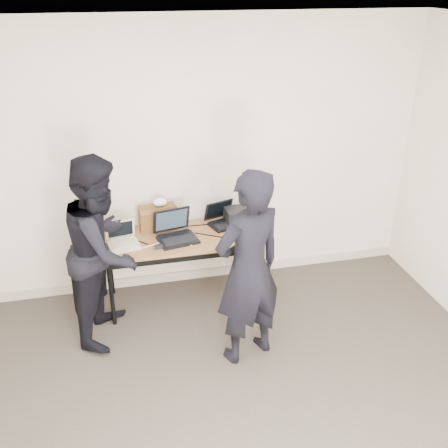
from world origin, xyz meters
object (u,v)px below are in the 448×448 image
object	(u,v)px
laptop_center	(176,232)
person_typist	(248,270)
desk	(180,243)
person_observer	(103,249)
laptop_right	(223,219)
leather_satchel	(158,217)
laptop_beige	(123,241)
equipment_box	(238,216)

from	to	relation	value
laptop_center	person_typist	size ratio (longest dim) A/B	0.24
desk	person_typist	bearing A→B (deg)	-65.23
person_observer	laptop_right	bearing A→B (deg)	-48.66
desk	laptop_center	world-z (taller)	laptop_center
laptop_center	person_observer	world-z (taller)	person_observer
leather_satchel	laptop_beige	bearing A→B (deg)	-148.46
desk	leather_satchel	size ratio (longest dim) A/B	3.99
leather_satchel	person_typist	bearing A→B (deg)	-67.93
leather_satchel	equipment_box	world-z (taller)	leather_satchel
laptop_right	person_observer	bearing A→B (deg)	-175.02
equipment_box	desk	bearing A→B (deg)	-163.06
laptop_right	person_observer	distance (m)	1.29
laptop_center	person_typist	bearing A→B (deg)	-74.35
person_typist	person_observer	size ratio (longest dim) A/B	1.01
desk	equipment_box	xyz separation A→B (m)	(0.63, 0.19, 0.13)
person_typist	equipment_box	bearing A→B (deg)	-120.77
leather_satchel	laptop_center	bearing A→B (deg)	-65.46
desk	leather_satchel	distance (m)	0.34
equipment_box	laptop_center	bearing A→B (deg)	-163.16
person_observer	equipment_box	bearing A→B (deg)	-51.15
laptop_right	leather_satchel	bearing A→B (deg)	158.31
laptop_beige	person_typist	size ratio (longest dim) A/B	0.18
leather_satchel	equipment_box	bearing A→B (deg)	-8.19
laptop_beige	leather_satchel	bearing A→B (deg)	27.17
desk	laptop_center	size ratio (longest dim) A/B	3.57
equipment_box	person_typist	bearing A→B (deg)	-100.27
desk	laptop_right	bearing A→B (deg)	22.06
laptop_right	equipment_box	world-z (taller)	laptop_right
laptop_center	laptop_right	distance (m)	0.55
desk	person_observer	size ratio (longest dim) A/B	0.88
desk	laptop_center	bearing A→B (deg)	-164.76
laptop_beige	equipment_box	xyz separation A→B (m)	(1.16, 0.23, 0.03)
laptop_right	laptop_center	bearing A→B (deg)	-176.85
desk	laptop_center	xyz separation A→B (m)	(-0.04, -0.01, 0.12)
laptop_beige	laptop_right	bearing A→B (deg)	2.97
desk	laptop_beige	bearing A→B (deg)	-175.55
equipment_box	person_observer	size ratio (longest dim) A/B	0.15
laptop_right	person_typist	xyz separation A→B (m)	(-0.04, -1.12, 0.09)
laptop_beige	equipment_box	bearing A→B (deg)	1.30
laptop_center	leather_satchel	distance (m)	0.28
desk	person_observer	bearing A→B (deg)	-155.78
laptop_beige	leather_satchel	distance (m)	0.45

